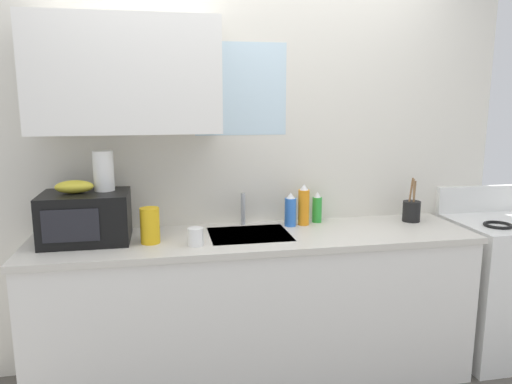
% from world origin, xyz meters
% --- Properties ---
extents(kitchen_wall_assembly, '(3.30, 0.42, 2.50)m').
position_xyz_m(kitchen_wall_assembly, '(-0.14, 0.31, 1.36)').
color(kitchen_wall_assembly, silver).
rests_on(kitchen_wall_assembly, ground).
extents(counter_unit, '(2.53, 0.63, 0.90)m').
position_xyz_m(counter_unit, '(-0.00, 0.00, 0.46)').
color(counter_unit, white).
rests_on(counter_unit, ground).
extents(sink_faucet, '(0.03, 0.03, 0.20)m').
position_xyz_m(sink_faucet, '(-0.03, 0.24, 1.00)').
color(sink_faucet, '#B2B5BA').
rests_on(sink_faucet, counter_unit).
extents(stove_range, '(0.60, 0.60, 1.08)m').
position_xyz_m(stove_range, '(1.61, 0.00, 0.46)').
color(stove_range, white).
rests_on(stove_range, ground).
extents(microwave, '(0.46, 0.35, 0.27)m').
position_xyz_m(microwave, '(-0.93, 0.05, 1.04)').
color(microwave, black).
rests_on(microwave, counter_unit).
extents(banana_bunch, '(0.20, 0.11, 0.07)m').
position_xyz_m(banana_bunch, '(-0.98, 0.05, 1.20)').
color(banana_bunch, gold).
rests_on(banana_bunch, microwave).
extents(paper_towel_roll, '(0.11, 0.11, 0.22)m').
position_xyz_m(paper_towel_roll, '(-0.83, 0.10, 1.28)').
color(paper_towel_roll, white).
rests_on(paper_towel_roll, microwave).
extents(dish_soap_bottle_blue, '(0.07, 0.07, 0.21)m').
position_xyz_m(dish_soap_bottle_blue, '(0.25, 0.16, 1.00)').
color(dish_soap_bottle_blue, blue).
rests_on(dish_soap_bottle_blue, counter_unit).
extents(dish_soap_bottle_orange, '(0.07, 0.07, 0.25)m').
position_xyz_m(dish_soap_bottle_orange, '(0.33, 0.17, 1.02)').
color(dish_soap_bottle_orange, orange).
rests_on(dish_soap_bottle_orange, counter_unit).
extents(dish_soap_bottle_green, '(0.06, 0.06, 0.20)m').
position_xyz_m(dish_soap_bottle_green, '(0.43, 0.22, 0.99)').
color(dish_soap_bottle_green, green).
rests_on(dish_soap_bottle_green, counter_unit).
extents(cereal_canister, '(0.10, 0.10, 0.19)m').
position_xyz_m(cereal_canister, '(-0.59, -0.05, 1.00)').
color(cereal_canister, gold).
rests_on(cereal_canister, counter_unit).
extents(mug_white, '(0.08, 0.08, 0.09)m').
position_xyz_m(mug_white, '(-0.35, -0.14, 0.95)').
color(mug_white, white).
rests_on(mug_white, counter_unit).
extents(utensil_crock, '(0.11, 0.11, 0.28)m').
position_xyz_m(utensil_crock, '(1.03, 0.12, 0.97)').
color(utensil_crock, black).
rests_on(utensil_crock, counter_unit).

